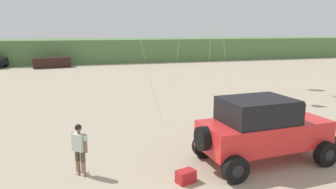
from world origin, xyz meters
The scene contains 5 objects.
dune_ridge centered at (-0.20, 42.17, 1.56)m, with size 90.00×9.62×3.11m, color #567A47.
jeep centered at (3.62, 4.18, 1.20)m, with size 4.93×2.67×2.26m.
person_watching centered at (-2.39, 4.81, 0.94)m, with size 0.49×0.47×1.67m.
cooler_box centered at (0.62, 3.44, 0.19)m, with size 0.56×0.36×0.38m, color #B21E23.
distant_sedan centered at (-5.25, 35.29, 0.60)m, with size 4.20×1.70×1.20m, color black.
Camera 1 is at (-2.32, -4.89, 4.51)m, focal length 34.05 mm.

